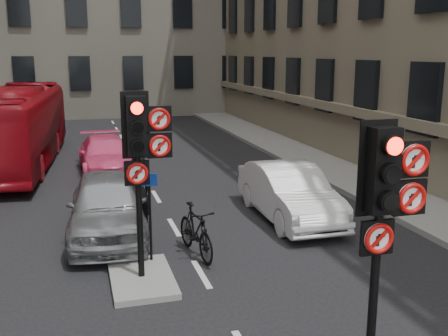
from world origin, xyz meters
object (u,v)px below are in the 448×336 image
car_silver (107,205)px  bus_red (16,126)px  signal_near (386,198)px  signal_far (142,146)px  motorcyclist (138,191)px  car_pink (106,155)px  car_white (289,192)px  motorcycle (196,231)px  info_sign (150,205)px

car_silver → bus_red: bearing=110.8°
signal_near → car_silver: 7.73m
signal_far → motorcyclist: (0.26, 3.21, -1.74)m
car_pink → motorcyclist: bearing=-88.3°
signal_near → signal_far: signal_far is taller
signal_near → motorcyclist: (-2.34, 7.21, -1.62)m
signal_far → bus_red: signal_far is taller
car_pink → bus_red: (-3.23, 2.30, 0.89)m
signal_near → car_pink: size_ratio=0.79×
car_pink → car_silver: bearing=-95.0°
car_silver → bus_red: size_ratio=0.41×
car_pink → car_white: bearing=-59.4°
bus_red → car_white: bearing=-45.8°
motorcycle → car_silver: bearing=125.4°
car_white → motorcyclist: size_ratio=2.31×
car_pink → bus_red: size_ratio=0.41×
car_silver → motorcycle: car_silver is taller
signal_near → bus_red: size_ratio=0.32×
car_silver → info_sign: 2.29m
signal_near → info_sign: 5.45m
signal_near → signal_far: bearing=123.0°
motorcycle → signal_near: bearing=-83.3°
signal_near → car_silver: (-3.13, 6.84, -1.81)m
car_white → info_sign: info_sign is taller
signal_far → car_white: (4.22, 2.89, -1.97)m
signal_far → motorcyclist: 3.66m
signal_far → bus_red: size_ratio=0.32×
motorcycle → info_sign: info_sign is taller
car_white → bus_red: bearing=130.4°
signal_far → info_sign: size_ratio=1.91×
bus_red → info_sign: size_ratio=5.93×
car_pink → info_sign: bearing=-89.5°
car_silver → motorcycle: bearing=-42.4°
car_silver → motorcycle: (1.77, -1.83, -0.20)m
motorcyclist → bus_red: bearing=-92.1°
signal_near → car_silver: size_ratio=0.79×
car_white → signal_near: bearing=-102.5°
motorcycle → motorcyclist: 2.44m
car_white → info_sign: (-4.00, -2.14, 0.60)m
bus_red → motorcycle: size_ratio=5.85×
signal_near → signal_far: size_ratio=1.00×
signal_far → motorcycle: size_ratio=1.88×
signal_near → motorcycle: 5.57m
signal_far → signal_near: bearing=-57.0°
car_white → info_sign: bearing=-151.1°
bus_red → info_sign: 11.88m
signal_far → motorcycle: signal_far is taller
car_silver → car_white: 4.75m
bus_red → motorcycle: bearing=-62.8°
info_sign → bus_red: bearing=122.9°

